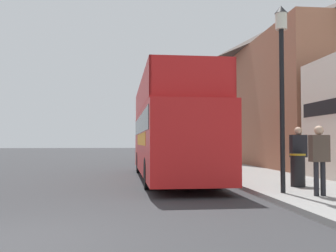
# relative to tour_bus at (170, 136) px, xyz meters

# --- Properties ---
(ground_plane) EXTENTS (144.00, 144.00, 0.00)m
(ground_plane) POSITION_rel_tour_bus_xyz_m (-3.63, 11.00, -1.78)
(ground_plane) COLOR #333335
(sidewalk) EXTENTS (3.67, 108.00, 0.14)m
(sidewalk) POSITION_rel_tour_bus_xyz_m (3.67, 8.00, -1.71)
(sidewalk) COLOR gray
(sidewalk) RESTS_ON ground_plane
(brick_terrace_rear) EXTENTS (6.00, 21.58, 9.74)m
(brick_terrace_rear) POSITION_rel_tour_bus_xyz_m (8.50, 10.83, 3.09)
(brick_terrace_rear) COLOR #9E664C
(brick_terrace_rear) RESTS_ON ground_plane
(tour_bus) EXTENTS (2.63, 11.35, 3.95)m
(tour_bus) POSITION_rel_tour_bus_xyz_m (0.00, 0.00, 0.00)
(tour_bus) COLOR red
(tour_bus) RESTS_ON ground_plane
(parked_car_ahead_of_bus) EXTENTS (1.93, 4.08, 1.51)m
(parked_car_ahead_of_bus) POSITION_rel_tour_bus_xyz_m (0.70, 8.71, -1.08)
(parked_car_ahead_of_bus) COLOR navy
(parked_car_ahead_of_bus) RESTS_ON ground_plane
(pedestrian_second) EXTENTS (0.47, 0.26, 1.81)m
(pedestrian_second) POSITION_rel_tour_bus_xyz_m (3.15, -6.47, -0.55)
(pedestrian_second) COLOR #232328
(pedestrian_second) RESTS_ON sidewalk
(pedestrian_third) EXTENTS (0.49, 0.27, 1.86)m
(pedestrian_third) POSITION_rel_tour_bus_xyz_m (3.62, -4.19, -0.52)
(pedestrian_third) COLOR #232328
(pedestrian_third) RESTS_ON sidewalk
(lamp_post_nearest) EXTENTS (0.35, 0.35, 5.17)m
(lamp_post_nearest) POSITION_rel_tour_bus_xyz_m (2.45, -5.78, 1.89)
(lamp_post_nearest) COLOR black
(lamp_post_nearest) RESTS_ON sidewalk
(lamp_post_second) EXTENTS (0.35, 0.35, 4.70)m
(lamp_post_second) POSITION_rel_tour_bus_xyz_m (2.38, 1.62, 1.61)
(lamp_post_second) COLOR black
(lamp_post_second) RESTS_ON sidewalk
(lamp_post_third) EXTENTS (0.35, 0.35, 4.74)m
(lamp_post_third) POSITION_rel_tour_bus_xyz_m (2.24, 9.02, 1.63)
(lamp_post_third) COLOR black
(lamp_post_third) RESTS_ON sidewalk
(litter_bin) EXTENTS (0.48, 0.48, 1.03)m
(litter_bin) POSITION_rel_tour_bus_xyz_m (3.49, -4.42, -1.09)
(litter_bin) COLOR black
(litter_bin) RESTS_ON sidewalk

